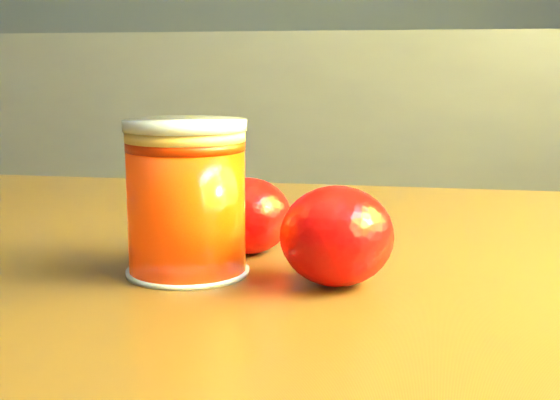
# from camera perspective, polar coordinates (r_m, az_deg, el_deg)

# --- Properties ---
(kitchen_counter) EXTENTS (3.15, 0.60, 0.90)m
(kitchen_counter) POSITION_cam_1_polar(r_m,az_deg,el_deg) (2.22, -18.66, -0.58)
(kitchen_counter) COLOR #505155
(kitchen_counter) RESTS_ON ground
(table) EXTENTS (0.96, 0.68, 0.71)m
(table) POSITION_cam_1_polar(r_m,az_deg,el_deg) (0.57, -0.46, -12.92)
(table) COLOR brown
(table) RESTS_ON ground
(juice_glass) EXTENTS (0.08, 0.08, 0.10)m
(juice_glass) POSITION_cam_1_polar(r_m,az_deg,el_deg) (0.50, -6.86, 0.09)
(juice_glass) COLOR #FF3705
(juice_glass) RESTS_ON table
(orange_front) EXTENTS (0.09, 0.09, 0.06)m
(orange_front) POSITION_cam_1_polar(r_m,az_deg,el_deg) (0.47, 4.18, -2.63)
(orange_front) COLOR red
(orange_front) RESTS_ON table
(orange_back) EXTENTS (0.08, 0.08, 0.05)m
(orange_back) POSITION_cam_1_polar(r_m,az_deg,el_deg) (0.55, -2.37, -1.17)
(orange_back) COLOR red
(orange_back) RESTS_ON table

